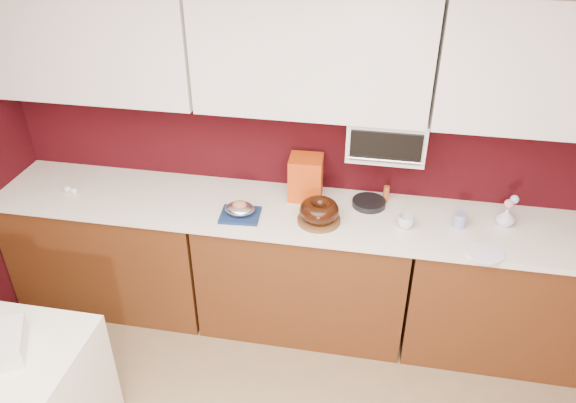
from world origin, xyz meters
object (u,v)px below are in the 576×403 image
Objects in this scene: pandoro_box at (306,178)px; blue_jar at (460,220)px; flower_vase at (506,216)px; foil_ham_nest at (240,209)px; toaster_oven at (387,135)px; bundt_cake at (319,210)px; coffee_mug at (406,220)px.

pandoro_box is 3.07× the size of blue_jar.
flower_vase is (1.21, -0.10, -0.07)m from pandoro_box.
foil_ham_nest is 1.34× the size of flower_vase.
pandoro_box is at bearing 179.66° from toaster_oven.
bundt_cake is 1.33× the size of foil_ham_nest.
pandoro_box is 0.68m from coffee_mug.
toaster_oven is 4.81× the size of coffee_mug.
bundt_cake is 0.83m from blue_jar.
toaster_oven is at bearing 172.24° from flower_vase.
pandoro_box reaches higher than blue_jar.
bundt_cake is at bearing -173.24° from blue_jar.
toaster_oven is at bearing 19.67° from foil_ham_nest.
blue_jar reaches higher than foil_ham_nest.
blue_jar is (0.82, 0.10, -0.03)m from bundt_cake.
pandoro_box is 2.12× the size of flower_vase.
coffee_mug is at bearing 4.13° from bundt_cake.
toaster_oven is 1.60× the size of pandoro_box.
toaster_oven reaches higher than bundt_cake.
toaster_oven is at bearing 124.62° from coffee_mug.
foil_ham_nest is at bearing -172.85° from flower_vase.
bundt_cake is at bearing -67.80° from pandoro_box.
foil_ham_nest is (-0.83, -0.30, -0.42)m from toaster_oven.
flower_vase is at bearing 14.47° from blue_jar.
bundt_cake reaches higher than foil_ham_nest.
bundt_cake is 0.84× the size of pandoro_box.
flower_vase reaches higher than blue_jar.
blue_jar is (0.31, 0.06, -0.00)m from coffee_mug.
toaster_oven is at bearing 160.28° from blue_jar.
blue_jar is at bearing 6.76° from bundt_cake.
toaster_oven is 1.91× the size of bundt_cake.
coffee_mug is at bearing -167.40° from flower_vase.
toaster_oven is 2.54× the size of foil_ham_nest.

